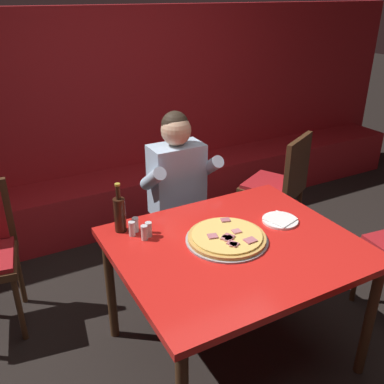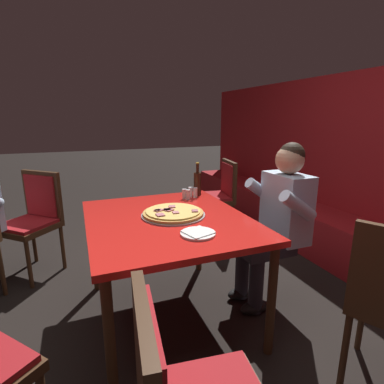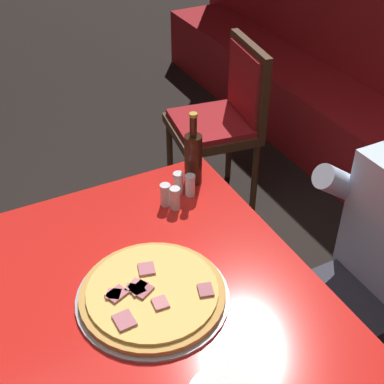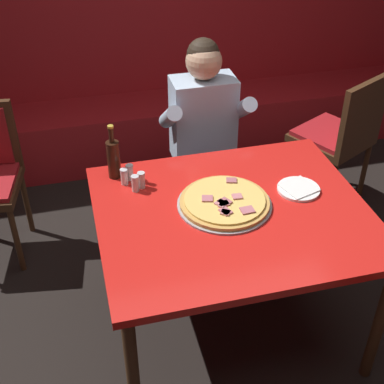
{
  "view_description": "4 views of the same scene",
  "coord_description": "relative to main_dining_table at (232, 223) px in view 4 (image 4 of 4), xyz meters",
  "views": [
    {
      "loc": [
        -1.14,
        -1.61,
        2.01
      ],
      "look_at": [
        -0.08,
        0.34,
        0.96
      ],
      "focal_mm": 40.0,
      "sensor_mm": 36.0,
      "label": 1
    },
    {
      "loc": [
        1.89,
        -0.55,
        1.45
      ],
      "look_at": [
        0.18,
        0.11,
        0.99
      ],
      "focal_mm": 28.0,
      "sensor_mm": 36.0,
      "label": 2
    },
    {
      "loc": [
        0.97,
        -0.34,
        1.96
      ],
      "look_at": [
        -0.17,
        0.25,
        1.0
      ],
      "focal_mm": 50.0,
      "sensor_mm": 36.0,
      "label": 3
    },
    {
      "loc": [
        -0.67,
        -1.88,
        2.3
      ],
      "look_at": [
        -0.17,
        0.1,
        0.85
      ],
      "focal_mm": 50.0,
      "sensor_mm": 36.0,
      "label": 4
    }
  ],
  "objects": [
    {
      "name": "ground_plane",
      "position": [
        0.0,
        0.0,
        -0.7
      ],
      "size": [
        24.0,
        24.0,
        0.0
      ],
      "primitive_type": "plane",
      "color": "black"
    },
    {
      "name": "booth_wall_panel",
      "position": [
        0.0,
        2.18,
        0.25
      ],
      "size": [
        6.8,
        0.16,
        1.9
      ],
      "primitive_type": "cube",
      "color": "#A3191E",
      "rests_on": "ground_plane"
    },
    {
      "name": "booth_bench",
      "position": [
        0.0,
        1.86,
        -0.47
      ],
      "size": [
        6.46,
        0.48,
        0.46
      ],
      "primitive_type": "cube",
      "color": "#A3191E",
      "rests_on": "ground_plane"
    },
    {
      "name": "main_dining_table",
      "position": [
        0.0,
        0.0,
        0.0
      ],
      "size": [
        1.27,
        1.07,
        0.78
      ],
      "color": "#422816",
      "rests_on": "ground_plane"
    },
    {
      "name": "pizza",
      "position": [
        -0.03,
        0.05,
        0.09
      ],
      "size": [
        0.45,
        0.45,
        0.05
      ],
      "color": "#9E9EA3",
      "rests_on": "main_dining_table"
    },
    {
      "name": "plate_white_paper",
      "position": [
        0.36,
        0.08,
        0.09
      ],
      "size": [
        0.21,
        0.21,
        0.02
      ],
      "color": "white",
      "rests_on": "main_dining_table"
    },
    {
      "name": "beer_bottle",
      "position": [
        -0.5,
        0.43,
        0.19
      ],
      "size": [
        0.07,
        0.07,
        0.29
      ],
      "color": "black",
      "rests_on": "main_dining_table"
    },
    {
      "name": "shaker_red_pepper_flakes",
      "position": [
        -0.46,
        0.35,
        0.12
      ],
      "size": [
        0.04,
        0.04,
        0.09
      ],
      "color": "silver",
      "rests_on": "main_dining_table"
    },
    {
      "name": "shaker_parmesan",
      "position": [
        -0.43,
        0.38,
        0.12
      ],
      "size": [
        0.04,
        0.04,
        0.09
      ],
      "color": "silver",
      "rests_on": "main_dining_table"
    },
    {
      "name": "shaker_black_pepper",
      "position": [
        -0.42,
        0.27,
        0.12
      ],
      "size": [
        0.04,
        0.04,
        0.09
      ],
      "color": "silver",
      "rests_on": "main_dining_table"
    },
    {
      "name": "shaker_oregano",
      "position": [
        -0.38,
        0.3,
        0.12
      ],
      "size": [
        0.04,
        0.04,
        0.09
      ],
      "color": "silver",
      "rests_on": "main_dining_table"
    },
    {
      "name": "diner_seated_blue_shirt",
      "position": [
        0.1,
        0.83,
        0.01
      ],
      "size": [
        0.53,
        0.53,
        1.27
      ],
      "color": "black",
      "rests_on": "ground_plane"
    },
    {
      "name": "dining_chair_by_booth",
      "position": [
        1.05,
        0.89,
        -0.12
      ],
      "size": [
        0.59,
        0.59,
        0.97
      ],
      "color": "#422816",
      "rests_on": "ground_plane"
    }
  ]
}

